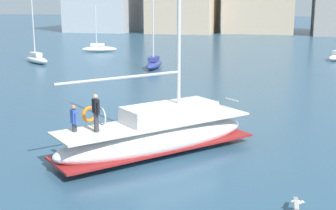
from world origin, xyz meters
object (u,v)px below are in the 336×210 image
moored_sloop_far (154,63)px  seagull (297,202)px  main_sailboat (158,134)px  moored_cutter_left (99,48)px  moored_sloop_near (37,58)px

moored_sloop_far → seagull: bearing=-65.3°
moored_sloop_far → seagull: size_ratio=9.10×
moored_sloop_far → seagull: 33.01m
main_sailboat → seagull: 7.49m
moored_sloop_far → main_sailboat: bearing=-73.0°
moored_sloop_far → moored_cutter_left: 17.43m
moored_sloop_far → seagull: moored_sloop_far is taller
moored_cutter_left → seagull: bearing=-59.4°
moored_sloop_near → moored_cutter_left: 12.62m
main_sailboat → moored_cutter_left: 43.12m
seagull → moored_sloop_near: bearing=132.0°
main_sailboat → moored_sloop_near: main_sailboat is taller
moored_sloop_near → moored_cutter_left: size_ratio=1.19×
main_sailboat → seagull: size_ratio=12.45×
main_sailboat → moored_sloop_near: size_ratio=1.63×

